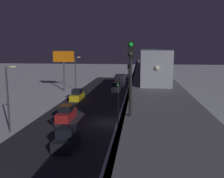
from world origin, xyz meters
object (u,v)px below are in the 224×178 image
at_px(subway_train, 149,60).
at_px(traffic_light_near, 118,98).
at_px(sedan_yellow, 77,95).
at_px(sedan_white_2, 116,88).
at_px(sedan_red, 66,114).
at_px(rail_signal, 131,65).
at_px(box_truck, 120,80).
at_px(traffic_light_mid, 128,75).
at_px(commercial_billboard, 64,60).
at_px(sedan_black, 66,139).

xyz_separation_m(subway_train, traffic_light_near, (3.80, 14.68, -3.51)).
xyz_separation_m(sedan_yellow, sedan_white_2, (-6.40, -10.20, -0.00)).
relative_size(sedan_white_2, sedan_red, 1.05).
height_order(rail_signal, sedan_white_2, rail_signal).
height_order(sedan_white_2, sedan_red, same).
relative_size(box_truck, traffic_light_mid, 1.16).
xyz_separation_m(rail_signal, commercial_billboard, (16.49, -41.67, -1.83)).
height_order(subway_train, rail_signal, rail_signal).
height_order(sedan_yellow, sedan_red, same).
distance_m(subway_train, sedan_black, 21.38).
relative_size(sedan_white_2, box_truck, 0.62).
distance_m(rail_signal, traffic_light_near, 14.12).
xyz_separation_m(subway_train, sedan_yellow, (13.10, -3.98, -6.91)).
relative_size(sedan_black, box_truck, 0.56).
height_order(sedan_white_2, sedan_black, same).
distance_m(sedan_black, traffic_light_near, 6.87).
height_order(box_truck, traffic_light_near, traffic_light_near).
bearing_deg(sedan_black, subway_train, 65.17).
relative_size(sedan_red, commercial_billboard, 0.49).
bearing_deg(rail_signal, subway_train, -94.07).
relative_size(sedan_white_2, sedan_black, 1.10).
distance_m(rail_signal, box_truck, 52.28).
bearing_deg(sedan_red, rail_signal, 116.25).
bearing_deg(traffic_light_near, sedan_red, -36.73).
bearing_deg(commercial_billboard, rail_signal, 111.60).
height_order(sedan_yellow, commercial_billboard, commercial_billboard).
distance_m(sedan_white_2, sedan_red, 23.71).
xyz_separation_m(subway_train, rail_signal, (1.99, 27.96, 0.95)).
relative_size(rail_signal, sedan_yellow, 0.87).
xyz_separation_m(sedan_white_2, traffic_light_mid, (-2.90, 5.42, 3.40)).
height_order(subway_train, sedan_red, subway_train).
bearing_deg(box_truck, sedan_yellow, 71.42).
bearing_deg(rail_signal, traffic_light_mid, -87.18).
distance_m(sedan_black, commercial_billboard, 34.13).
bearing_deg(subway_train, traffic_light_mid, -66.55).
xyz_separation_m(subway_train, traffic_light_mid, (3.80, -8.76, -3.51)).
height_order(box_truck, traffic_light_mid, traffic_light_mid).
xyz_separation_m(subway_train, box_truck, (6.50, -23.62, -6.36)).
distance_m(traffic_light_near, commercial_billboard, 32.07).
bearing_deg(traffic_light_mid, rail_signal, 92.82).
height_order(sedan_red, sedan_black, same).
xyz_separation_m(subway_train, sedan_black, (8.50, 18.37, -6.91)).
bearing_deg(commercial_billboard, traffic_light_near, 117.35).
distance_m(subway_train, sedan_red, 16.06).
relative_size(rail_signal, sedan_black, 0.96).
relative_size(sedan_yellow, sedan_white_2, 1.00).
height_order(sedan_white_2, traffic_light_mid, traffic_light_mid).
relative_size(sedan_black, traffic_light_near, 0.65).
xyz_separation_m(box_truck, traffic_light_near, (-2.70, 38.30, 2.85)).
height_order(sedan_red, commercial_billboard, commercial_billboard).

